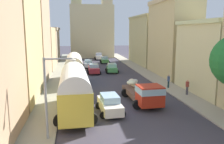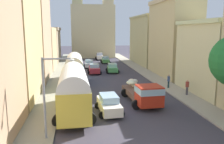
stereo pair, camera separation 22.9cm
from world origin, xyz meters
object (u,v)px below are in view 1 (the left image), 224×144
object	(u,v)px
car_4	(94,69)
streetlamp_near	(51,90)
parked_bus_1	(74,67)
parked_bus_0	(74,89)
pedestrian_0	(187,87)
cargo_truck_0	(144,93)
pedestrian_1	(169,81)
car_1	(105,60)
car_3	(110,104)
car_5	(88,64)
car_2	(99,56)
car_0	(112,68)

from	to	relation	value
car_4	streetlamp_near	bearing A→B (deg)	-100.83
parked_bus_1	car_4	world-z (taller)	parked_bus_1
parked_bus_0	pedestrian_0	distance (m)	13.02
parked_bus_0	streetlamp_near	world-z (taller)	streetlamp_near
parked_bus_1	cargo_truck_0	size ratio (longest dim) A/B	1.17
pedestrian_0	pedestrian_1	distance (m)	3.45
pedestrian_1	streetlamp_near	distance (m)	17.87
parked_bus_0	parked_bus_1	distance (m)	12.84
parked_bus_1	car_4	bearing A→B (deg)	64.32
parked_bus_0	car_1	distance (m)	32.85
car_3	car_5	world-z (taller)	car_3
streetlamp_near	car_1	bearing A→B (deg)	77.63
parked_bus_0	car_2	world-z (taller)	parked_bus_0
car_1	car_3	xyz separation A→B (m)	(-3.59, -32.28, 0.08)
parked_bus_1	car_0	size ratio (longest dim) A/B	2.17
car_4	parked_bus_1	bearing A→B (deg)	-115.68
car_1	pedestrian_0	bearing A→B (deg)	-78.52
car_4	car_1	bearing A→B (deg)	74.72
car_4	streetlamp_near	xyz separation A→B (m)	(-4.64, -24.27, 2.59)
car_4	pedestrian_0	size ratio (longest dim) A/B	2.34
streetlamp_near	car_4	bearing A→B (deg)	79.17
cargo_truck_0	car_1	size ratio (longest dim) A/B	1.92
parked_bus_0	car_0	distance (m)	21.05
car_0	cargo_truck_0	bearing A→B (deg)	-89.01
parked_bus_0	car_4	xyz separation A→B (m)	(3.18, 19.58, -1.44)
car_1	streetlamp_near	size ratio (longest dim) A/B	0.68
car_2	car_4	xyz separation A→B (m)	(-2.73, -19.22, -0.03)
parked_bus_1	car_1	bearing A→B (deg)	70.93
car_5	streetlamp_near	xyz separation A→B (m)	(-4.08, -30.78, 2.63)
pedestrian_0	pedestrian_1	size ratio (longest dim) A/B	1.00
streetlamp_near	cargo_truck_0	bearing A→B (deg)	38.40
parked_bus_0	car_3	world-z (taller)	parked_bus_0
car_1	pedestrian_0	xyz separation A→B (m)	(5.72, -28.15, 0.29)
car_1	car_5	xyz separation A→B (m)	(-3.99, -6.06, 0.03)
car_1	pedestrian_0	world-z (taller)	pedestrian_0
car_3	pedestrian_1	size ratio (longest dim) A/B	2.34
parked_bus_0	pedestrian_1	xyz separation A→B (m)	(11.52, 7.35, -1.21)
streetlamp_near	car_0	bearing A→B (deg)	72.44
car_3	car_4	distance (m)	19.72
car_2	pedestrian_0	distance (m)	35.39
pedestrian_1	streetlamp_near	size ratio (longest dim) A/B	0.33
car_0	car_5	distance (m)	7.12
parked_bus_0	car_2	bearing A→B (deg)	81.35
pedestrian_0	car_1	bearing A→B (deg)	101.48
parked_bus_1	pedestrian_1	world-z (taller)	parked_bus_1
parked_bus_1	pedestrian_0	bearing A→B (deg)	-35.52
parked_bus_0	car_0	world-z (taller)	parked_bus_0
car_3	cargo_truck_0	bearing A→B (deg)	27.40
parked_bus_1	car_5	xyz separation A→B (m)	(2.68, 13.24, -1.40)
car_2	car_1	bearing A→B (deg)	-83.95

